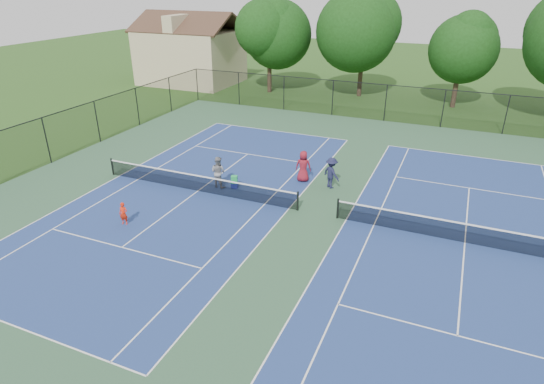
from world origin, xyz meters
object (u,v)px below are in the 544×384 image
at_px(tree_back_a, 269,31).
at_px(clapboard_house, 191,54).
at_px(bystander_c, 303,166).
at_px(bystander_b, 331,173).
at_px(tree_back_b, 364,27).
at_px(ball_crate, 235,185).
at_px(tree_back_c, 463,45).
at_px(child_player, 124,214).
at_px(ball_hopper, 234,179).
at_px(instructor, 218,172).

bearing_deg(tree_back_a, clapboard_house, 174.29).
bearing_deg(clapboard_house, bystander_c, -45.56).
bearing_deg(bystander_b, clapboard_house, -10.43).
bearing_deg(tree_back_b, ball_crate, -93.02).
relative_size(tree_back_c, clapboard_house, 0.78).
xyz_separation_m(child_player, ball_hopper, (2.96, 5.83, -0.05)).
bearing_deg(clapboard_house, ball_crate, -53.37).
distance_m(bystander_b, ball_crate, 5.53).
bearing_deg(tree_back_a, ball_crate, -71.36).
bearing_deg(instructor, ball_hopper, -159.74).
distance_m(child_player, ball_hopper, 6.54).
distance_m(clapboard_house, ball_hopper, 29.76).
bearing_deg(child_player, clapboard_house, 103.77).
bearing_deg(tree_back_c, ball_crate, -113.43).
xyz_separation_m(tree_back_c, bystander_b, (-5.29, -21.60, -4.58)).
bearing_deg(bystander_c, tree_back_a, -75.47).
bearing_deg(bystander_b, bystander_c, 25.05).
bearing_deg(ball_hopper, tree_back_c, 66.57).
distance_m(child_player, bystander_c, 10.36).
relative_size(clapboard_house, ball_hopper, 25.24).
bearing_deg(bystander_c, ball_crate, 23.18).
bearing_deg(tree_back_c, bystander_c, -108.29).
distance_m(clapboard_house, bystander_b, 31.42).
bearing_deg(clapboard_house, bystander_b, -43.57).
distance_m(clapboard_house, ball_crate, 29.80).
relative_size(tree_back_a, instructor, 5.03).
bearing_deg(tree_back_b, bystander_c, -85.03).
relative_size(ball_crate, ball_hopper, 0.85).
xyz_separation_m(ball_crate, ball_hopper, (0.00, 0.00, 0.37)).
relative_size(tree_back_a, ball_crate, 25.22).
relative_size(tree_back_a, ball_hopper, 21.39).
relative_size(child_player, ball_hopper, 2.67).
distance_m(bystander_c, ball_crate, 4.14).
relative_size(tree_back_c, ball_crate, 23.13).
bearing_deg(instructor, tree_back_b, -87.21).
xyz_separation_m(tree_back_b, bystander_b, (3.71, -22.60, -5.69)).
bearing_deg(bystander_c, tree_back_b, -98.77).
relative_size(tree_back_b, ball_hopper, 23.44).
bearing_deg(bystander_b, child_player, 78.29).
height_order(tree_back_c, ball_hopper, tree_back_c).
bearing_deg(clapboard_house, instructor, -55.02).
distance_m(child_player, instructor, 6.01).
xyz_separation_m(tree_back_c, ball_crate, (-10.31, -23.79, -5.33)).
distance_m(instructor, ball_hopper, 1.00).
distance_m(tree_back_a, bystander_c, 23.67).
bearing_deg(ball_crate, tree_back_a, 108.64).
height_order(tree_back_b, tree_back_c, tree_back_b).
relative_size(tree_back_c, instructor, 4.62).
distance_m(tree_back_c, bystander_c, 22.94).
xyz_separation_m(tree_back_a, bystander_c, (10.94, -20.35, -5.11)).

